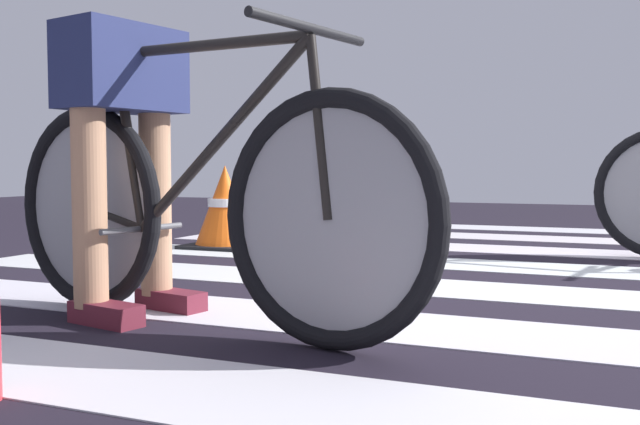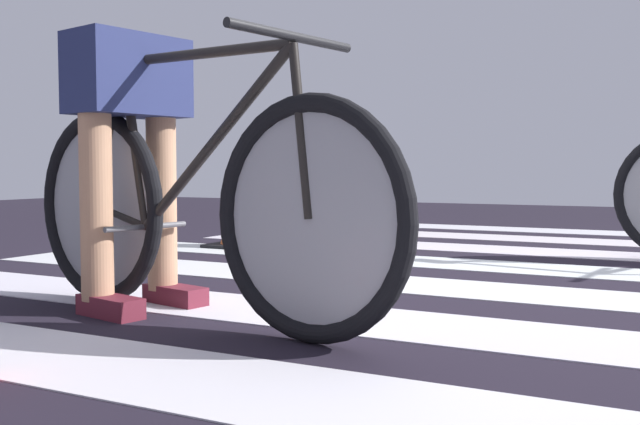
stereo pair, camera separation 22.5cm
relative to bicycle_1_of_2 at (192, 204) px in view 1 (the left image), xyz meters
The scene contains 5 objects.
ground 1.47m from the bicycle_1_of_2, 52.46° to the left, with size 18.00×14.00×0.02m.
crosswalk_markings 1.37m from the bicycle_1_of_2, 48.74° to the left, with size 5.47×6.52×0.00m.
bicycle_1_of_2 is the anchor object (origin of this frame).
cyclist_1_of_2 0.39m from the bicycle_1_of_2, 168.05° to the left, with size 0.39×0.45×0.97m.
traffic_cone 2.22m from the bicycle_1_of_2, 117.51° to the left, with size 0.45×0.45×0.51m.
Camera 1 is at (0.37, -3.05, 0.52)m, focal length 40.58 mm.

